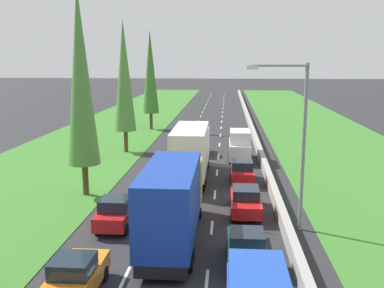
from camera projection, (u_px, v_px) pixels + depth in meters
name	position (u px, v px, depth m)	size (l,w,h in m)	color
ground_plane	(209.00, 124.00, 62.66)	(300.00, 300.00, 0.00)	#28282B
grass_verge_left	(122.00, 123.00, 63.64)	(14.00, 140.00, 0.04)	#387528
grass_verge_right	(311.00, 126.00, 61.54)	(14.00, 140.00, 0.04)	#387528
median_barrier	(249.00, 122.00, 62.13)	(0.44, 120.00, 0.85)	#9E9B93
lane_markings	(209.00, 124.00, 62.65)	(3.64, 116.00, 0.01)	white
orange_hatchback_left_lane	(76.00, 276.00, 17.15)	(1.74, 3.90, 1.72)	orange
blue_box_truck_centre_lane	(173.00, 201.00, 21.98)	(2.46, 9.40, 4.18)	black
teal_hatchback_right_lane	(246.00, 248.00, 19.69)	(1.74, 3.90, 1.72)	teal
white_box_truck_centre_lane	(191.00, 152.00, 33.75)	(2.46, 9.40, 4.18)	black
red_sedan_right_lane	(245.00, 200.00, 26.47)	(1.82, 4.50, 1.64)	red
red_hatchback_right_lane	(242.00, 172.00, 33.11)	(1.74, 3.90, 1.72)	red
maroon_hatchback_centre_lane	(199.00, 146.00, 42.84)	(1.74, 3.90, 1.72)	maroon
red_hatchback_left_lane	(116.00, 212.00, 24.33)	(1.74, 3.90, 1.72)	red
white_van_right_lane	(240.00, 145.00, 40.19)	(1.96, 4.90, 2.82)	white
poplar_tree_second	(81.00, 77.00, 28.68)	(2.15, 2.15, 13.91)	#4C3823
poplar_tree_third	(124.00, 76.00, 42.66)	(2.12, 2.12, 12.96)	#4C3823
poplar_tree_fourth	(150.00, 72.00, 56.98)	(2.12, 2.12, 12.90)	#4C3823
street_light_mast	(297.00, 135.00, 23.11)	(3.20, 0.28, 9.00)	gray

